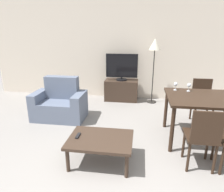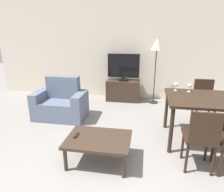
# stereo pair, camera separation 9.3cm
# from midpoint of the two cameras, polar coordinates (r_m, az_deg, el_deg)

# --- Properties ---
(wall_back) EXTENTS (7.95, 0.06, 2.70)m
(wall_back) POSITION_cam_midpoint_polar(r_m,az_deg,el_deg) (5.45, 7.16, 13.32)
(wall_back) COLOR beige
(wall_back) RESTS_ON ground_plane
(armchair) EXTENTS (1.07, 0.64, 0.87)m
(armchair) POSITION_cam_midpoint_polar(r_m,az_deg,el_deg) (4.39, -13.79, -2.18)
(armchair) COLOR slate
(armchair) RESTS_ON ground_plane
(tv_stand) EXTENTS (0.87, 0.46, 0.55)m
(tv_stand) POSITION_cam_midpoint_polar(r_m,az_deg,el_deg) (5.37, 3.67, 1.67)
(tv_stand) COLOR #38281E
(tv_stand) RESTS_ON ground_plane
(tv) EXTENTS (0.82, 0.29, 0.69)m
(tv) POSITION_cam_midpoint_polar(r_m,az_deg,el_deg) (5.23, 3.80, 8.21)
(tv) COLOR black
(tv) RESTS_ON tv_stand
(coffee_table) EXTENTS (0.89, 0.65, 0.37)m
(coffee_table) POSITION_cam_midpoint_polar(r_m,az_deg,el_deg) (2.84, -2.92, -12.68)
(coffee_table) COLOR #38281E
(coffee_table) RESTS_ON ground_plane
(dining_table) EXTENTS (1.17, 0.97, 0.78)m
(dining_table) POSITION_cam_midpoint_polar(r_m,az_deg,el_deg) (3.54, 25.53, -1.87)
(dining_table) COLOR black
(dining_table) RESTS_ON ground_plane
(dining_chair_near) EXTENTS (0.40, 0.40, 0.88)m
(dining_chair_near) POSITION_cam_midpoint_polar(r_m,az_deg,el_deg) (2.85, 25.00, -10.49)
(dining_chair_near) COLOR black
(dining_chair_near) RESTS_ON ground_plane
(dining_chair_far) EXTENTS (0.40, 0.40, 0.88)m
(dining_chair_far) POSITION_cam_midpoint_polar(r_m,az_deg,el_deg) (4.37, 25.22, -0.81)
(dining_chair_far) COLOR black
(dining_chair_far) RESTS_ON ground_plane
(floor_lamp) EXTENTS (0.29, 0.29, 1.62)m
(floor_lamp) POSITION_cam_midpoint_polar(r_m,az_deg,el_deg) (5.08, 13.15, 12.98)
(floor_lamp) COLOR black
(floor_lamp) RESTS_ON ground_plane
(remote_primary) EXTENTS (0.04, 0.15, 0.02)m
(remote_primary) POSITION_cam_midpoint_polar(r_m,az_deg,el_deg) (2.90, -9.26, -10.99)
(remote_primary) COLOR black
(remote_primary) RESTS_ON coffee_table
(wine_glass_left) EXTENTS (0.07, 0.07, 0.15)m
(wine_glass_left) POSITION_cam_midpoint_polar(r_m,az_deg,el_deg) (3.71, 21.97, 2.63)
(wine_glass_left) COLOR silver
(wine_glass_left) RESTS_ON dining_table
(wine_glass_center) EXTENTS (0.07, 0.07, 0.15)m
(wine_glass_center) POSITION_cam_midpoint_polar(r_m,az_deg,el_deg) (3.70, 18.53, 2.99)
(wine_glass_center) COLOR silver
(wine_glass_center) RESTS_ON dining_table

